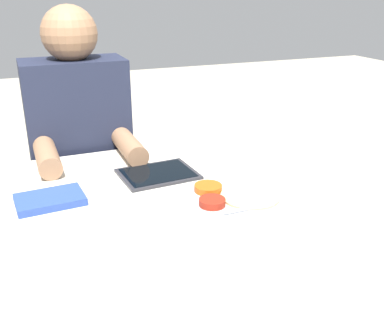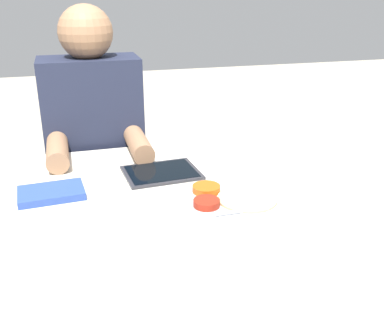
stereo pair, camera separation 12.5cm
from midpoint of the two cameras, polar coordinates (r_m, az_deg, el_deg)
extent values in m
cube|color=beige|center=(1.41, -8.59, -17.17)|extent=(1.29, 0.84, 0.71)
cylinder|color=#B7BABF|center=(1.19, 1.98, -4.13)|extent=(0.28, 0.28, 0.01)
cylinder|color=#B75114|center=(1.23, -0.86, -2.62)|extent=(0.08, 0.08, 0.02)
cylinder|color=maroon|center=(1.15, -0.54, -4.42)|extent=(0.07, 0.07, 0.02)
cylinder|color=#DBBC7F|center=(1.20, 4.44, -3.66)|extent=(0.16, 0.16, 0.01)
cylinder|color=#B7BABF|center=(1.13, 3.93, -5.23)|extent=(0.13, 0.01, 0.01)
sphere|color=#B7BABF|center=(1.16, 6.90, -4.64)|extent=(0.02, 0.02, 0.02)
cube|color=silver|center=(1.26, -20.31, -4.08)|extent=(0.18, 0.13, 0.01)
cube|color=#28428E|center=(1.26, -20.35, -3.84)|extent=(0.18, 0.13, 0.02)
cube|color=#28282D|center=(1.37, -6.99, -0.82)|extent=(0.23, 0.19, 0.01)
cube|color=black|center=(1.36, -7.00, -0.64)|extent=(0.21, 0.17, 0.00)
cube|color=black|center=(1.92, -14.55, -10.78)|extent=(0.32, 0.22, 0.44)
cube|color=#1E2338|center=(1.71, -16.15, 3.62)|extent=(0.35, 0.20, 0.57)
sphere|color=#936B4C|center=(1.64, -17.56, 15.97)|extent=(0.19, 0.19, 0.19)
cylinder|color=#936B4C|center=(1.50, -20.26, 1.39)|extent=(0.07, 0.25, 0.07)
cylinder|color=#936B4C|center=(1.53, -10.39, 2.76)|extent=(0.07, 0.25, 0.07)
camera|label=1|loc=(0.06, -92.86, -1.16)|focal=42.00mm
camera|label=2|loc=(0.06, 87.14, 1.16)|focal=42.00mm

